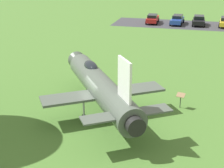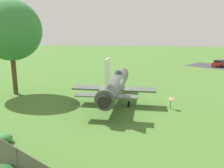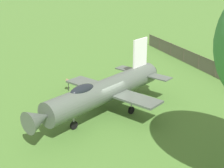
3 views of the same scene
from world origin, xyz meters
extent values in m
plane|color=#47722D|center=(0.00, 0.00, 0.00)|extent=(200.00, 200.00, 0.00)
cylinder|color=#4C564C|center=(0.00, 0.00, 1.91)|extent=(11.52, 2.06, 1.78)
cone|color=#4C564C|center=(6.34, -0.16, 1.91)|extent=(1.64, 1.55, 1.51)
cylinder|color=black|center=(-5.99, 0.15, 1.91)|extent=(0.63, 1.08, 1.07)
ellipsoid|color=black|center=(2.52, -0.06, 2.66)|extent=(2.22, 0.95, 0.84)
cube|color=white|center=(-4.36, 0.11, 4.00)|extent=(1.80, 0.18, 2.41)
cube|color=#4C564C|center=(-0.51, 2.60, 1.68)|extent=(1.83, 3.43, 0.16)
cube|color=#4C564C|center=(-0.64, -2.57, 1.68)|extent=(1.83, 3.43, 0.16)
cube|color=#4C564C|center=(-4.78, 1.91, 2.08)|extent=(1.14, 1.83, 0.10)
cube|color=#4C564C|center=(-4.86, -1.67, 2.08)|extent=(1.14, 1.83, 0.10)
cylinder|color=#A5A8AD|center=(3.44, -0.09, 1.01)|extent=(0.12, 0.12, 1.43)
cylinder|color=black|center=(3.44, -0.09, 0.30)|extent=(0.60, 0.19, 0.60)
cylinder|color=#A5A8AD|center=(-1.11, 1.62, 1.01)|extent=(0.12, 0.12, 1.43)
cylinder|color=black|center=(-1.11, 1.62, 0.30)|extent=(0.60, 0.19, 0.60)
cylinder|color=#A5A8AD|center=(-1.19, -1.56, 1.01)|extent=(0.12, 0.12, 1.43)
cylinder|color=black|center=(-1.19, -1.56, 0.30)|extent=(0.60, 0.19, 0.60)
cylinder|color=#4C4238|center=(-13.60, 3.40, 0.83)|extent=(0.08, 0.08, 1.66)
cylinder|color=#4C4238|center=(-15.17, 0.78, 0.83)|extent=(0.08, 0.08, 1.66)
cylinder|color=#4C4238|center=(-16.75, -1.85, 0.83)|extent=(0.08, 0.08, 1.66)
cylinder|color=#4C4238|center=(-18.32, -4.47, 0.83)|extent=(0.08, 0.08, 1.66)
cylinder|color=#4C4238|center=(-19.90, -7.10, 0.83)|extent=(0.08, 0.08, 1.66)
cylinder|color=#4C4238|center=(-21.47, -9.72, 0.83)|extent=(0.08, 0.08, 1.66)
cylinder|color=#333333|center=(-1.34, -5.67, 0.45)|extent=(0.06, 0.06, 0.90)
cube|color=olive|center=(-1.34, -5.67, 1.02)|extent=(0.72, 0.68, 0.25)
camera|label=1|loc=(-20.63, 7.10, 10.52)|focal=53.96mm
camera|label=2|loc=(-23.72, -2.92, 7.43)|focal=37.35mm
camera|label=3|loc=(16.87, 14.24, 10.68)|focal=49.79mm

